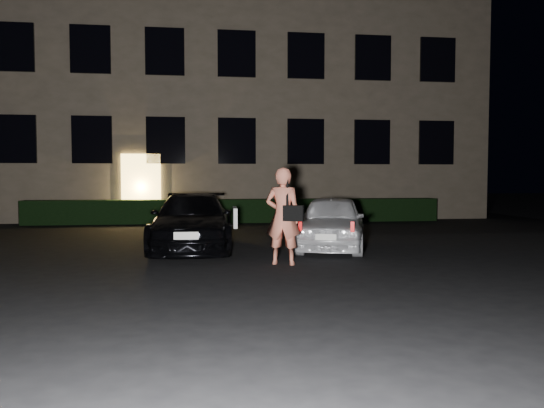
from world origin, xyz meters
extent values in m
plane|color=black|center=(0.00, 0.00, 0.00)|extent=(80.00, 80.00, 0.00)
cube|color=brown|center=(0.00, 15.00, 6.00)|extent=(20.00, 8.00, 12.00)
cube|color=#FFCC5E|center=(-3.50, 10.94, 1.25)|extent=(1.40, 0.10, 2.50)
cube|color=black|center=(-7.80, 10.94, 3.00)|extent=(1.40, 0.10, 1.70)
cube|color=black|center=(-5.20, 10.94, 3.00)|extent=(1.40, 0.10, 1.70)
cube|color=black|center=(-2.60, 10.94, 3.00)|extent=(1.40, 0.10, 1.70)
cube|color=black|center=(0.00, 10.94, 3.00)|extent=(1.40, 0.10, 1.70)
cube|color=black|center=(2.60, 10.94, 3.00)|extent=(1.40, 0.10, 1.70)
cube|color=black|center=(5.20, 10.94, 3.00)|extent=(1.40, 0.10, 1.70)
cube|color=black|center=(7.80, 10.94, 3.00)|extent=(1.40, 0.10, 1.70)
cube|color=black|center=(-7.80, 10.94, 6.20)|extent=(1.40, 0.10, 1.70)
cube|color=black|center=(-5.20, 10.94, 6.20)|extent=(1.40, 0.10, 1.70)
cube|color=black|center=(-2.60, 10.94, 6.20)|extent=(1.40, 0.10, 1.70)
cube|color=black|center=(0.00, 10.94, 6.20)|extent=(1.40, 0.10, 1.70)
cube|color=black|center=(2.60, 10.94, 6.20)|extent=(1.40, 0.10, 1.70)
cube|color=black|center=(5.20, 10.94, 6.20)|extent=(1.40, 0.10, 1.70)
cube|color=black|center=(7.80, 10.94, 6.20)|extent=(1.40, 0.10, 1.70)
cube|color=black|center=(0.00, 10.50, 0.42)|extent=(15.00, 0.70, 0.85)
imported|color=black|center=(-1.53, 3.60, 0.64)|extent=(1.95, 4.48, 1.28)
cube|color=white|center=(-0.59, 2.75, 0.79)|extent=(0.11, 0.92, 0.43)
cube|color=silver|center=(-1.61, 1.32, 0.56)|extent=(0.47, 0.06, 0.14)
imported|color=white|center=(1.68, 3.18, 0.63)|extent=(2.52, 3.96, 1.25)
cube|color=red|center=(0.66, 1.66, 0.68)|extent=(0.09, 0.07, 0.21)
cube|color=red|center=(1.65, 1.35, 0.68)|extent=(0.09, 0.07, 0.21)
cube|color=silver|center=(1.14, 1.46, 0.48)|extent=(0.41, 0.16, 0.12)
imported|color=#DC745A|center=(0.22, 1.14, 0.93)|extent=(0.79, 0.66, 1.86)
cube|color=black|center=(0.39, 0.94, 1.00)|extent=(0.41, 0.29, 0.29)
cube|color=black|center=(0.29, 1.02, 1.41)|extent=(0.06, 0.07, 0.58)
camera|label=1|loc=(-1.31, -8.82, 1.69)|focal=35.00mm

